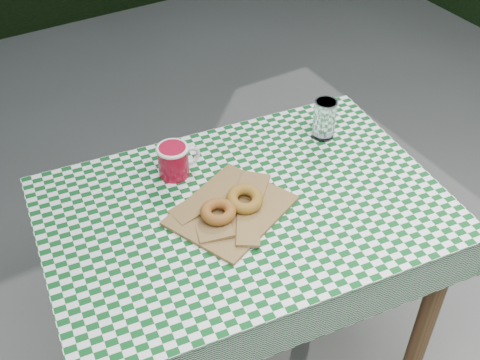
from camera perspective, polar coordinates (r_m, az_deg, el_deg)
name	(u,v)px	position (r m, az deg, el deg)	size (l,w,h in m)	color
ground	(208,360)	(2.25, -3.09, -16.75)	(60.00, 60.00, 0.00)	#55544F
table	(244,293)	(1.94, 0.43, -10.71)	(1.09, 0.73, 0.75)	#51391C
tablecloth	(245,207)	(1.66, 0.50, -2.57)	(1.11, 0.75, 0.01)	#0A4518
paper_bag	(231,210)	(1.64, -0.86, -2.85)	(0.31, 0.25, 0.02)	olive
bagel_front	(218,212)	(1.60, -2.10, -3.05)	(0.10, 0.10, 0.03)	brown
bagel_back	(245,199)	(1.63, 0.45, -1.82)	(0.10, 0.10, 0.03)	olive
coffee_mug	(173,161)	(1.74, -6.38, 1.82)	(0.18, 0.18, 0.10)	maroon
drinking_glass	(324,119)	(1.89, 8.05, 5.78)	(0.07, 0.07, 0.13)	white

